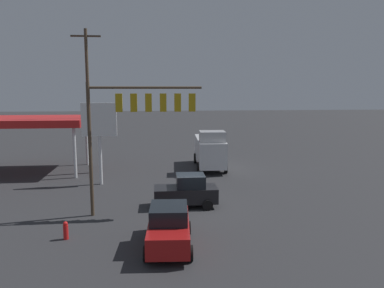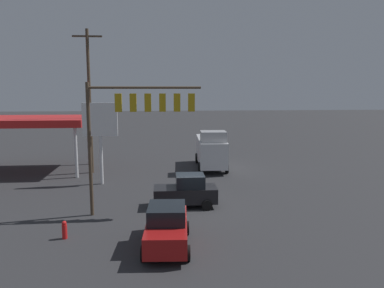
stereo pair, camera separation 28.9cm
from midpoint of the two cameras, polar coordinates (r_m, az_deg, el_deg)
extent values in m
plane|color=#2D2D30|center=(23.05, 0.13, -9.55)|extent=(200.00, 200.00, 0.00)
cylinder|color=#473828|center=(21.44, -15.63, -0.95)|extent=(0.20, 0.20, 7.47)
cylinder|color=#473828|center=(20.85, -7.51, 8.52)|extent=(6.19, 0.14, 0.14)
cube|color=#B79314|center=(20.96, -11.47, 6.18)|extent=(0.36, 0.28, 1.00)
sphere|color=#FF4141|center=(21.13, -11.44, 7.01)|extent=(0.22, 0.22, 0.22)
sphere|color=#392305|center=(21.14, -11.42, 6.20)|extent=(0.22, 0.22, 0.22)
sphere|color=black|center=(21.16, -11.40, 5.39)|extent=(0.22, 0.22, 0.22)
cube|color=#B79314|center=(20.89, -9.26, 6.23)|extent=(0.36, 0.28, 1.00)
sphere|color=#FF4141|center=(21.07, -9.25, 7.07)|extent=(0.22, 0.22, 0.22)
sphere|color=#392305|center=(21.08, -9.23, 6.25)|extent=(0.22, 0.22, 0.22)
sphere|color=black|center=(21.09, -9.21, 5.44)|extent=(0.22, 0.22, 0.22)
cube|color=#B79314|center=(20.86, -7.04, 6.28)|extent=(0.36, 0.28, 1.00)
sphere|color=#FF4141|center=(21.03, -7.05, 7.11)|extent=(0.22, 0.22, 0.22)
sphere|color=#392305|center=(21.04, -7.03, 6.29)|extent=(0.22, 0.22, 0.22)
sphere|color=black|center=(21.05, -7.02, 5.48)|extent=(0.22, 0.22, 0.22)
cube|color=#B79314|center=(20.85, -4.82, 6.31)|extent=(0.36, 0.28, 1.00)
sphere|color=#FF4141|center=(21.03, -4.84, 7.14)|extent=(0.22, 0.22, 0.22)
sphere|color=#392305|center=(21.04, -4.83, 6.33)|extent=(0.22, 0.22, 0.22)
sphere|color=black|center=(21.05, -4.82, 5.51)|extent=(0.22, 0.22, 0.22)
cube|color=#B79314|center=(20.88, -2.60, 6.33)|extent=(0.36, 0.28, 1.00)
sphere|color=#FF4141|center=(21.05, -2.63, 7.17)|extent=(0.22, 0.22, 0.22)
sphere|color=#392305|center=(21.06, -2.63, 6.35)|extent=(0.22, 0.22, 0.22)
sphere|color=black|center=(21.08, -2.62, 5.54)|extent=(0.22, 0.22, 0.22)
cube|color=#B79314|center=(20.94, -0.39, 6.35)|extent=(0.36, 0.28, 1.00)
sphere|color=#FF4141|center=(21.11, -0.43, 7.18)|extent=(0.22, 0.22, 0.22)
sphere|color=#392305|center=(21.12, -0.43, 6.36)|extent=(0.22, 0.22, 0.22)
sphere|color=black|center=(21.13, -0.43, 5.55)|extent=(0.22, 0.22, 0.22)
cylinder|color=#473828|center=(32.38, -15.77, 6.08)|extent=(0.26, 0.26, 11.92)
cube|color=#473828|center=(32.63, -16.16, 15.52)|extent=(2.40, 0.14, 0.14)
cube|color=red|center=(34.96, -24.97, 3.17)|extent=(11.17, 6.55, 0.60)
cube|color=red|center=(38.07, -23.34, 3.63)|extent=(11.17, 0.06, 0.36)
cylinder|color=silver|center=(36.51, -15.95, 0.12)|extent=(0.24, 0.24, 4.08)
cylinder|color=silver|center=(31.32, -17.68, -1.29)|extent=(0.24, 0.24, 4.08)
cylinder|color=silver|center=(28.55, -14.14, -0.01)|extent=(0.24, 0.24, 6.09)
cube|color=white|center=(28.35, -14.27, 3.63)|extent=(2.55, 0.24, 2.45)
cube|color=black|center=(28.48, -14.23, 3.66)|extent=(1.79, 0.04, 0.86)
cube|color=maroon|center=(17.37, -4.02, -12.97)|extent=(2.05, 4.50, 0.90)
cube|color=black|center=(17.10, -4.05, -10.47)|extent=(1.77, 2.09, 0.70)
cylinder|color=black|center=(16.23, -0.78, -16.28)|extent=(0.26, 0.67, 0.66)
cylinder|color=black|center=(16.29, -7.54, -16.25)|extent=(0.26, 0.67, 0.66)
cylinder|color=black|center=(18.86, -1.01, -12.65)|extent=(0.26, 0.67, 0.66)
cylinder|color=black|center=(18.92, -6.73, -12.64)|extent=(0.26, 0.67, 0.66)
cube|color=black|center=(22.93, -1.35, -7.66)|extent=(3.81, 1.72, 0.90)
cube|color=black|center=(22.74, -0.60, -5.63)|extent=(1.71, 1.57, 0.76)
cylinder|color=black|center=(22.19, -4.42, -9.45)|extent=(0.62, 0.22, 0.62)
cylinder|color=black|center=(23.85, -4.48, -8.17)|extent=(0.62, 0.22, 0.62)
cylinder|color=black|center=(22.35, 2.01, -9.30)|extent=(0.62, 0.22, 0.62)
cylinder|color=black|center=(24.00, 1.48, -8.04)|extent=(0.62, 0.22, 0.62)
cube|color=silver|center=(33.74, 2.46, -1.01)|extent=(2.61, 6.90, 2.20)
cube|color=#BABABC|center=(31.45, 2.84, 1.14)|extent=(2.20, 1.89, 0.90)
cylinder|color=black|center=(31.92, 4.92, -3.59)|extent=(0.26, 0.97, 0.96)
cylinder|color=black|center=(31.69, 0.71, -3.65)|extent=(0.26, 0.97, 0.96)
cylinder|color=black|center=(36.22, 3.96, -2.14)|extent=(0.26, 0.97, 0.96)
cylinder|color=black|center=(36.02, 0.26, -2.18)|extent=(0.26, 0.97, 0.96)
cylinder|color=red|center=(19.29, -19.09, -12.58)|extent=(0.24, 0.24, 0.70)
sphere|color=red|center=(19.15, -19.15, -11.40)|extent=(0.22, 0.22, 0.22)
camera|label=1|loc=(0.14, -90.34, -0.05)|focal=35.00mm
camera|label=2|loc=(0.14, 89.66, 0.05)|focal=35.00mm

